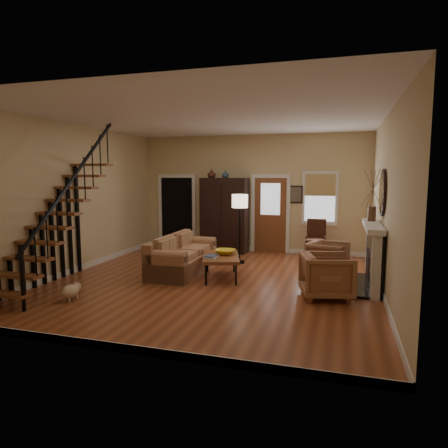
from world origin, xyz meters
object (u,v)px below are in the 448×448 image
(coffee_table, at_px, (221,267))
(armchair_left, at_px, (327,276))
(armchair_right, at_px, (328,259))
(armoire, at_px, (225,215))
(sofa, at_px, (183,256))
(side_chair, at_px, (316,239))
(floor_lamp, at_px, (240,229))

(coffee_table, distance_m, armchair_left, 2.33)
(coffee_table, xyz_separation_m, armchair_left, (2.20, -0.74, 0.15))
(armchair_right, bearing_deg, armchair_left, -165.01)
(armoire, relative_size, armchair_right, 2.58)
(sofa, xyz_separation_m, armchair_left, (3.15, -0.93, 0.00))
(sofa, distance_m, armchair_left, 3.28)
(armoire, height_order, coffee_table, armoire)
(armchair_right, relative_size, side_chair, 0.80)
(coffee_table, bearing_deg, armchair_right, 22.96)
(floor_lamp, bearing_deg, side_chair, 31.45)
(sofa, relative_size, armchair_right, 2.60)
(armoire, xyz_separation_m, side_chair, (2.55, -0.20, -0.54))
(coffee_table, height_order, floor_lamp, floor_lamp)
(coffee_table, xyz_separation_m, armchair_right, (2.16, 0.92, 0.13))
(floor_lamp, bearing_deg, armchair_right, -17.01)
(armchair_left, distance_m, armchair_right, 1.66)
(armchair_left, relative_size, armchair_right, 1.07)
(armoire, xyz_separation_m, sofa, (-0.18, -2.67, -0.66))
(sofa, relative_size, coffee_table, 1.65)
(side_chair, bearing_deg, armchair_left, -83.08)
(sofa, height_order, armchair_left, armchair_left)
(sofa, distance_m, coffee_table, 0.98)
(coffee_table, height_order, side_chair, side_chair)
(coffee_table, relative_size, armchair_right, 1.57)
(armoire, distance_m, armchair_right, 3.58)
(sofa, height_order, floor_lamp, floor_lamp)
(armoire, height_order, armchair_right, armoire)
(sofa, bearing_deg, coffee_table, -11.63)
(coffee_table, distance_m, armchair_right, 2.35)
(armchair_left, bearing_deg, coffee_table, 56.92)
(sofa, height_order, coffee_table, sofa)
(armoire, height_order, side_chair, armoire)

